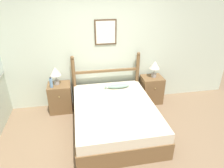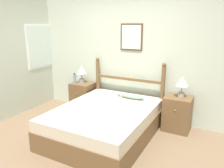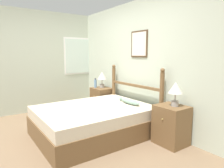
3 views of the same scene
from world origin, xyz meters
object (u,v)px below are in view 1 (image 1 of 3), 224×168
at_px(nightstand_right, 151,89).
at_px(bottle, 51,83).
at_px(fish_pillow, 118,86).
at_px(bed, 114,116).
at_px(table_lamp_right, 155,66).
at_px(nightstand_left, 60,98).
at_px(table_lamp_left, 55,73).

distance_m(nightstand_right, bottle, 2.30).
xyz_separation_m(nightstand_right, fish_pillow, (-0.86, -0.16, 0.25)).
bearing_deg(bed, table_lamp_right, 37.83).
bearing_deg(nightstand_left, bed, -38.08).
distance_m(nightstand_left, bottle, 0.46).
height_order(nightstand_right, bottle, bottle).
relative_size(table_lamp_right, fish_pillow, 0.71).
distance_m(table_lamp_left, table_lamp_right, 2.20).
distance_m(table_lamp_right, bottle, 2.30).
bearing_deg(table_lamp_left, nightstand_left, -41.11).
bearing_deg(table_lamp_left, nightstand_right, -0.89).
relative_size(nightstand_left, fish_pillow, 1.18).
xyz_separation_m(bed, bottle, (-1.20, 0.73, 0.49)).
bearing_deg(bed, nightstand_right, 38.08).
height_order(nightstand_left, table_lamp_left, table_lamp_left).
distance_m(bed, table_lamp_left, 1.55).
relative_size(nightstand_right, table_lamp_right, 1.65).
distance_m(bed, fish_pillow, 0.77).
height_order(nightstand_left, fish_pillow, nightstand_left).
relative_size(table_lamp_left, bottle, 1.63).
bearing_deg(nightstand_left, fish_pillow, -7.19).
relative_size(bottle, fish_pillow, 0.44).
bearing_deg(bottle, table_lamp_left, 54.00).
xyz_separation_m(table_lamp_left, fish_pillow, (1.30, -0.19, -0.34)).
distance_m(nightstand_left, table_lamp_left, 0.59).
bearing_deg(fish_pillow, bed, -106.85).
relative_size(bed, nightstand_left, 3.11).
bearing_deg(fish_pillow, nightstand_right, 10.53).
relative_size(table_lamp_left, table_lamp_right, 1.00).
height_order(nightstand_right, table_lamp_right, table_lamp_right).
relative_size(bed, table_lamp_right, 5.15).
height_order(table_lamp_left, table_lamp_right, same).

